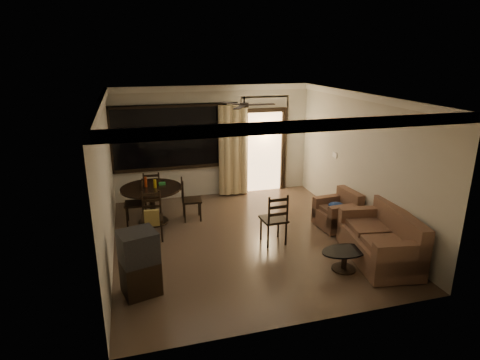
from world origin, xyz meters
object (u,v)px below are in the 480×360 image
object	(u,v)px
dining_table	(152,195)
dining_chair_east	(191,207)
side_chair	(274,228)
dining_chair_north	(153,198)
sofa	(382,242)
tv_cabinet	(140,263)
coffee_table	(344,257)
armchair	(339,213)
dining_chair_south	(153,225)
dining_chair_west	(136,211)

from	to	relation	value
dining_table	dining_chair_east	world-z (taller)	dining_table
dining_table	side_chair	distance (m)	2.75
dining_table	dining_chair_north	world-z (taller)	dining_table
dining_chair_east	side_chair	size ratio (longest dim) A/B	0.92
sofa	tv_cabinet	bearing A→B (deg)	-172.71
dining_chair_east	dining_chair_north	xyz separation A→B (m)	(-0.78, 0.84, 0.00)
coffee_table	side_chair	world-z (taller)	side_chair
sofa	armchair	xyz separation A→B (m)	(-0.02, 1.51, -0.04)
dining_chair_south	sofa	size ratio (longest dim) A/B	0.52
dining_table	dining_chair_east	bearing A→B (deg)	-3.96
dining_table	sofa	distance (m)	4.74
dining_chair_south	side_chair	xyz separation A→B (m)	(2.25, -0.78, 0.00)
side_chair	dining_table	bearing A→B (deg)	-39.53
dining_chair_west	tv_cabinet	xyz separation A→B (m)	(-0.01, -2.75, 0.23)
dining_chair_south	sofa	distance (m)	4.33
coffee_table	side_chair	size ratio (longest dim) A/B	0.80
dining_chair_west	tv_cabinet	world-z (taller)	tv_cabinet
dining_table	dining_chair_east	distance (m)	0.91
dining_chair_east	dining_chair_south	bearing A→B (deg)	135.70
sofa	dining_chair_south	bearing A→B (deg)	161.98
sofa	side_chair	bearing A→B (deg)	152.73
dining_chair_east	side_chair	distance (m)	2.08
dining_chair_west	tv_cabinet	bearing A→B (deg)	3.67
tv_cabinet	coffee_table	size ratio (longest dim) A/B	1.25
dining_chair_west	armchair	distance (m)	4.36
dining_chair_north	coffee_table	bearing A→B (deg)	132.31
dining_table	sofa	xyz separation A→B (m)	(3.79, -2.82, -0.27)
dining_chair_south	side_chair	distance (m)	2.38
dining_chair_east	side_chair	xyz separation A→B (m)	(1.35, -1.58, 0.02)
coffee_table	side_chair	distance (m)	1.52
dining_chair_north	side_chair	distance (m)	3.23
dining_chair_south	dining_chair_north	bearing A→B (deg)	90.00
armchair	side_chair	bearing A→B (deg)	-172.41
dining_table	armchair	bearing A→B (deg)	-19.14
dining_chair_west	coffee_table	size ratio (longest dim) A/B	1.15
tv_cabinet	coffee_table	distance (m)	3.38
dining_chair_south	tv_cabinet	distance (m)	1.88
dining_chair_east	dining_chair_south	distance (m)	1.20
dining_chair_south	coffee_table	size ratio (longest dim) A/B	1.15
armchair	side_chair	world-z (taller)	side_chair
dining_table	dining_chair_north	xyz separation A→B (m)	(0.05, 0.78, -0.35)
dining_chair_east	coffee_table	size ratio (longest dim) A/B	1.15
dining_chair_south	armchair	distance (m)	3.86
coffee_table	side_chair	bearing A→B (deg)	122.12
dining_chair_west	dining_chair_east	world-z (taller)	same
dining_chair_south	tv_cabinet	size ratio (longest dim) A/B	0.92
tv_cabinet	side_chair	bearing A→B (deg)	7.56
tv_cabinet	side_chair	xyz separation A→B (m)	(2.56, 1.06, -0.21)
tv_cabinet	side_chair	distance (m)	2.77
dining_chair_west	dining_chair_north	world-z (taller)	same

